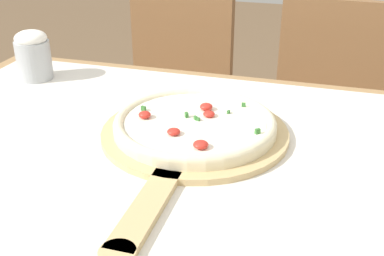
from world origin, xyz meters
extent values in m
cube|color=#A87F51|center=(0.00, 0.00, 0.75)|extent=(1.27, 0.95, 0.03)
cylinder|color=#A87F51|center=(-0.58, 0.42, 0.37)|extent=(0.06, 0.06, 0.74)
cube|color=silver|center=(0.00, 0.00, 0.77)|extent=(1.19, 0.87, 0.00)
cylinder|color=tan|center=(0.00, 0.12, 0.78)|extent=(0.36, 0.36, 0.01)
cube|color=tan|center=(0.00, -0.14, 0.78)|extent=(0.04, 0.20, 0.01)
cylinder|color=tan|center=(0.00, -0.24, 0.78)|extent=(0.05, 0.05, 0.01)
cylinder|color=beige|center=(0.00, 0.12, 0.79)|extent=(0.31, 0.31, 0.02)
torus|color=beige|center=(0.00, 0.12, 0.80)|extent=(0.31, 0.31, 0.02)
cylinder|color=white|center=(0.00, 0.12, 0.80)|extent=(0.27, 0.27, 0.00)
ellipsoid|color=red|center=(-0.10, 0.10, 0.81)|extent=(0.02, 0.02, 0.01)
ellipsoid|color=red|center=(-0.02, 0.05, 0.81)|extent=(0.02, 0.02, 0.01)
ellipsoid|color=red|center=(0.01, 0.17, 0.81)|extent=(0.03, 0.03, 0.01)
ellipsoid|color=red|center=(0.02, 0.14, 0.81)|extent=(0.02, 0.02, 0.01)
ellipsoid|color=red|center=(0.04, 0.02, 0.81)|extent=(0.03, 0.03, 0.01)
cube|color=#387533|center=(0.00, 0.12, 0.81)|extent=(0.01, 0.01, 0.01)
cube|color=#387533|center=(0.12, 0.10, 0.81)|extent=(0.01, 0.01, 0.01)
cube|color=#387533|center=(0.01, 0.12, 0.81)|extent=(0.01, 0.01, 0.01)
cube|color=#387533|center=(-0.11, 0.13, 0.81)|extent=(0.01, 0.01, 0.01)
cube|color=#387533|center=(0.08, 0.21, 0.81)|extent=(0.01, 0.01, 0.01)
cube|color=#387533|center=(0.05, 0.16, 0.81)|extent=(0.01, 0.01, 0.01)
cube|color=#387533|center=(-0.02, 0.13, 0.81)|extent=(0.01, 0.01, 0.01)
cube|color=brown|center=(-0.30, 0.75, 0.43)|extent=(0.43, 0.43, 0.02)
cube|color=brown|center=(-0.28, 0.93, 0.66)|extent=(0.38, 0.07, 0.44)
cylinder|color=brown|center=(-0.47, 0.60, 0.21)|extent=(0.04, 0.04, 0.42)
cylinder|color=brown|center=(-0.15, 0.58, 0.21)|extent=(0.04, 0.04, 0.42)
cylinder|color=brown|center=(-0.45, 0.92, 0.21)|extent=(0.04, 0.04, 0.42)
cylinder|color=brown|center=(-0.13, 0.89, 0.21)|extent=(0.04, 0.04, 0.42)
cube|color=brown|center=(0.24, 0.75, 0.43)|extent=(0.42, 0.42, 0.02)
cube|color=brown|center=(0.26, 0.93, 0.66)|extent=(0.38, 0.06, 0.44)
cylinder|color=brown|center=(0.07, 0.60, 0.21)|extent=(0.04, 0.04, 0.42)
cylinder|color=brown|center=(0.39, 0.58, 0.21)|extent=(0.04, 0.04, 0.42)
cylinder|color=brown|center=(0.09, 0.92, 0.21)|extent=(0.04, 0.04, 0.42)
cylinder|color=brown|center=(0.41, 0.90, 0.21)|extent=(0.04, 0.04, 0.42)
cylinder|color=#B2B7BC|center=(-0.46, 0.30, 0.82)|extent=(0.08, 0.08, 0.09)
ellipsoid|color=white|center=(-0.46, 0.30, 0.87)|extent=(0.08, 0.08, 0.04)
camera|label=1|loc=(0.23, -0.67, 1.20)|focal=45.00mm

